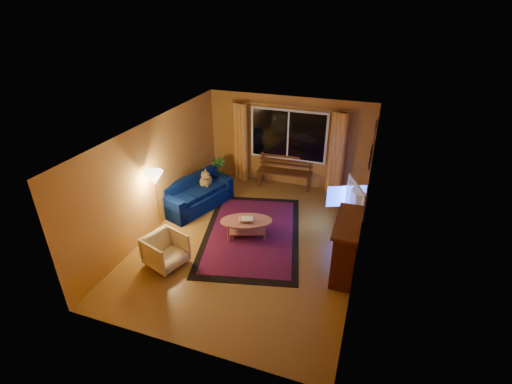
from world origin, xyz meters
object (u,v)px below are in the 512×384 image
(coffee_table, at_px, (246,228))
(tv_console, at_px, (348,218))
(bench, at_px, (284,179))
(armchair, at_px, (165,249))
(floor_lamp, at_px, (158,204))
(sofa, at_px, (197,194))

(coffee_table, xyz_separation_m, tv_console, (2.09, 1.11, 0.03))
(bench, xyz_separation_m, armchair, (-1.32, -4.09, 0.14))
(floor_lamp, height_order, coffee_table, floor_lamp)
(sofa, xyz_separation_m, coffee_table, (1.62, -0.82, -0.17))
(coffee_table, bearing_deg, floor_lamp, -163.15)
(bench, distance_m, tv_console, 2.46)
(bench, xyz_separation_m, sofa, (-1.78, -1.82, 0.15))
(floor_lamp, bearing_deg, bench, 58.03)
(coffee_table, bearing_deg, armchair, -128.83)
(armchair, height_order, floor_lamp, floor_lamp)
(floor_lamp, height_order, tv_console, floor_lamp)
(floor_lamp, xyz_separation_m, tv_console, (3.93, 1.67, -0.54))
(bench, bearing_deg, coffee_table, -97.74)
(sofa, height_order, tv_console, sofa)
(bench, xyz_separation_m, floor_lamp, (-1.99, -3.20, 0.55))
(armchair, relative_size, tv_console, 0.63)
(sofa, bearing_deg, armchair, -59.24)
(armchair, xyz_separation_m, floor_lamp, (-0.67, 0.89, 0.42))
(armchair, relative_size, coffee_table, 0.63)
(tv_console, bearing_deg, floor_lamp, -163.72)
(coffee_table, distance_m, tv_console, 2.37)
(coffee_table, bearing_deg, tv_console, 28.07)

